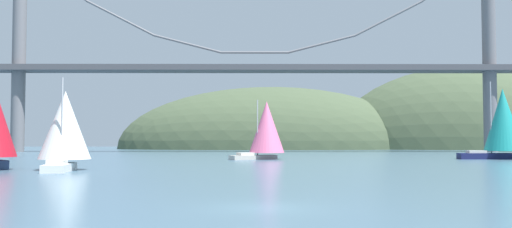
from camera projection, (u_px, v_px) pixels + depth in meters
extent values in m
plane|color=#426075|center=(262.00, 208.00, 21.35)|extent=(360.00, 360.00, 0.00)
ellipsoid|color=#425138|center=(272.00, 149.00, 156.24)|extent=(86.98, 44.00, 34.88)
ellipsoid|color=#425138|center=(466.00, 149.00, 156.53)|extent=(75.79, 44.00, 46.57)
cylinder|color=slate|center=(19.00, 50.00, 116.96)|extent=(2.80, 2.80, 43.02)
cylinder|color=slate|center=(489.00, 51.00, 117.50)|extent=(2.80, 2.80, 43.02)
cube|color=#47474C|center=(255.00, 69.00, 117.06)|extent=(135.85, 6.00, 1.20)
cylinder|color=slate|center=(121.00, 18.00, 117.39)|extent=(14.49, 0.50, 7.76)
cylinder|color=slate|center=(187.00, 44.00, 117.22)|extent=(14.39, 0.50, 4.14)
cylinder|color=slate|center=(255.00, 52.00, 117.21)|extent=(14.26, 0.50, 0.50)
cylinder|color=slate|center=(322.00, 44.00, 117.37)|extent=(14.39, 0.50, 4.14)
cylinder|color=slate|center=(388.00, 18.00, 117.70)|extent=(14.49, 0.50, 7.76)
cube|color=#B7B2A8|center=(253.00, 157.00, 72.93)|extent=(6.48, 4.76, 0.57)
cube|color=beige|center=(246.00, 154.00, 72.35)|extent=(2.45, 2.17, 0.36)
cylinder|color=#B2B2B7|center=(258.00, 127.00, 73.45)|extent=(0.14, 0.14, 7.35)
cone|color=pink|center=(267.00, 127.00, 74.18)|extent=(6.46, 6.46, 6.91)
cube|color=#191E4C|center=(486.00, 156.00, 74.04)|extent=(7.38, 1.82, 0.81)
cube|color=beige|center=(476.00, 152.00, 74.06)|extent=(2.36, 1.38, 0.36)
cylinder|color=#B2B2B7|center=(491.00, 117.00, 74.28)|extent=(0.14, 0.14, 9.63)
cone|color=teal|center=(503.00, 120.00, 74.28)|extent=(5.06, 5.06, 8.40)
cube|color=white|center=(60.00, 167.00, 45.95)|extent=(2.70, 6.54, 0.65)
cube|color=beige|center=(57.00, 162.00, 44.85)|extent=(1.64, 2.21, 0.36)
cylinder|color=#B2B2B7|center=(62.00, 120.00, 46.76)|extent=(0.14, 0.14, 7.27)
cone|color=white|center=(65.00, 125.00, 48.12)|extent=(5.06, 5.06, 5.94)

